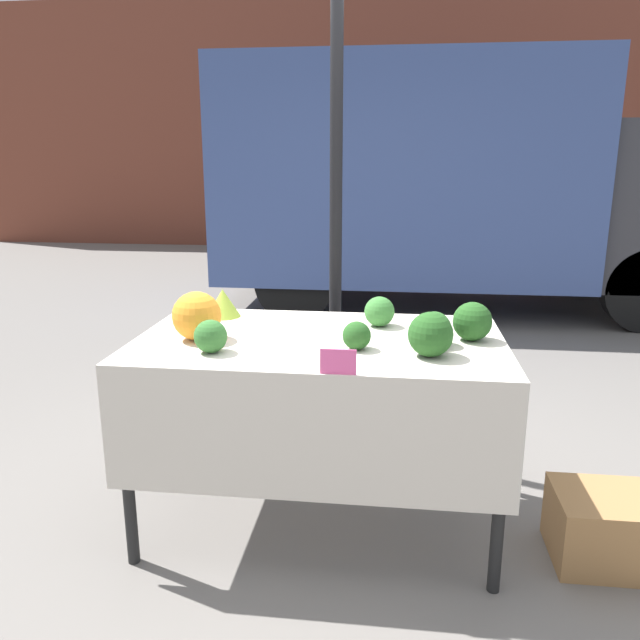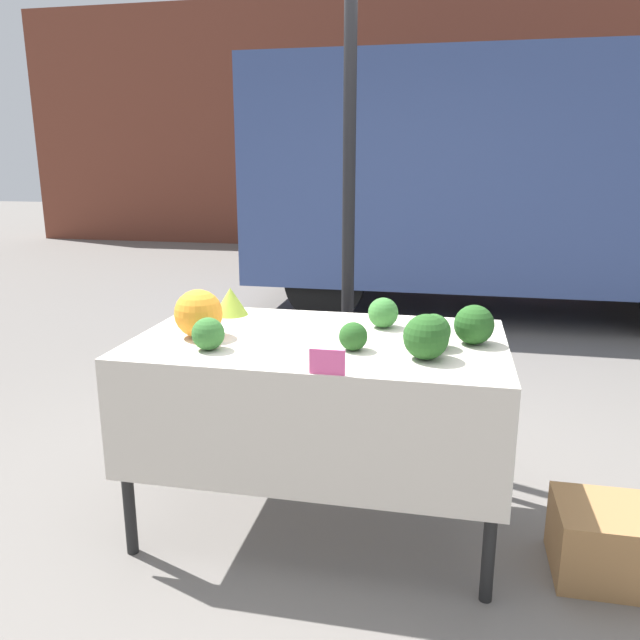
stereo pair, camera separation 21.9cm
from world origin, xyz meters
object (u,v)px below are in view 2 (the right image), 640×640
Objects in this scene: orange_cauliflower at (198,313)px; produce_crate at (608,542)px; parked_truck at (476,180)px; price_sign at (327,362)px.

orange_cauliflower is 0.50× the size of produce_crate.
orange_cauliflower is at bearing -105.45° from parked_truck.
produce_crate is (1.76, -0.07, -0.85)m from orange_cauliflower.
orange_cauliflower is 1.95m from produce_crate.
price_sign is 0.31× the size of produce_crate.
orange_cauliflower is 0.75m from price_sign.
parked_truck is 5.18m from price_sign.
produce_crate is at bearing -84.67° from parked_truck.
parked_truck is at bearing 82.65° from price_sign.
orange_cauliflower is at bearing 177.83° from produce_crate.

